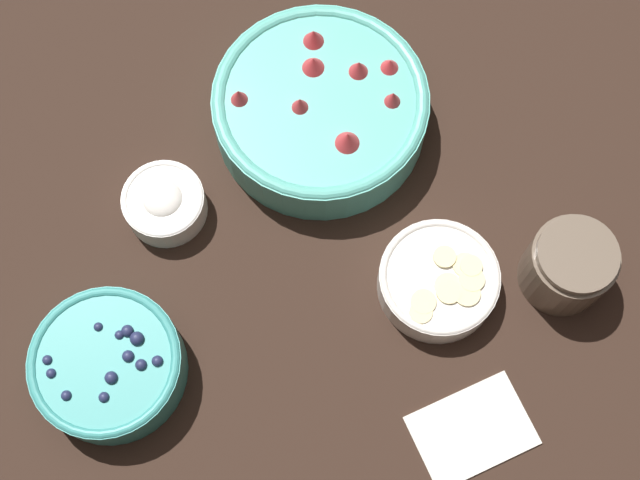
# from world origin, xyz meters

# --- Properties ---
(ground_plane) EXTENTS (4.00, 4.00, 0.00)m
(ground_plane) POSITION_xyz_m (0.00, 0.00, 0.00)
(ground_plane) COLOR black
(bowl_strawberries) EXTENTS (0.26, 0.26, 0.09)m
(bowl_strawberries) POSITION_xyz_m (-0.01, 0.20, 0.04)
(bowl_strawberries) COLOR #56B7A8
(bowl_strawberries) RESTS_ON ground_plane
(bowl_blueberries) EXTENTS (0.17, 0.17, 0.07)m
(bowl_blueberries) POSITION_xyz_m (-0.26, -0.11, 0.03)
(bowl_blueberries) COLOR teal
(bowl_blueberries) RESTS_ON ground_plane
(bowl_bananas) EXTENTS (0.14, 0.14, 0.05)m
(bowl_bananas) POSITION_xyz_m (0.12, -0.02, 0.03)
(bowl_bananas) COLOR silver
(bowl_bananas) RESTS_ON ground_plane
(bowl_cream) EXTENTS (0.10, 0.10, 0.05)m
(bowl_cream) POSITION_xyz_m (-0.20, 0.09, 0.03)
(bowl_cream) COLOR white
(bowl_cream) RESTS_ON ground_plane
(jar_chocolate) EXTENTS (0.10, 0.10, 0.09)m
(jar_chocolate) POSITION_xyz_m (0.27, -0.02, 0.04)
(jar_chocolate) COLOR brown
(jar_chocolate) RESTS_ON ground_plane
(napkin) EXTENTS (0.15, 0.13, 0.01)m
(napkin) POSITION_xyz_m (0.15, -0.19, 0.00)
(napkin) COLOR silver
(napkin) RESTS_ON ground_plane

